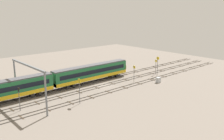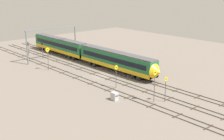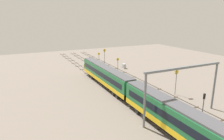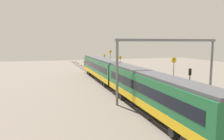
{
  "view_description": "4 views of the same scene",
  "coord_description": "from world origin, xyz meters",
  "views": [
    {
      "loc": [
        -40.84,
        -48.94,
        19.99
      ],
      "look_at": [
        4.41,
        1.89,
        3.23
      ],
      "focal_mm": 39.66,
      "sensor_mm": 36.0,
      "label": 1
    },
    {
      "loc": [
        50.93,
        -42.36,
        20.32
      ],
      "look_at": [
        2.79,
        0.71,
        1.89
      ],
      "focal_mm": 48.32,
      "sensor_mm": 36.0,
      "label": 2
    },
    {
      "loc": [
        -43.91,
        24.15,
        16.62
      ],
      "look_at": [
        5.0,
        0.44,
        2.24
      ],
      "focal_mm": 32.32,
      "sensor_mm": 36.0,
      "label": 3
    },
    {
      "loc": [
        -47.86,
        16.42,
        8.4
      ],
      "look_at": [
        1.18,
        1.48,
        1.89
      ],
      "focal_mm": 34.68,
      "sensor_mm": 36.0,
      "label": 4
    }
  ],
  "objects": [
    {
      "name": "speed_sign_distant_end",
      "position": [
        8.26,
        -3.08,
        3.07
      ],
      "size": [
        0.14,
        0.86,
        4.77
      ],
      "color": "#4C4C51",
      "rests_on": "ground"
    },
    {
      "name": "relay_cabinet",
      "position": [
        13.07,
        -7.9,
        0.74
      ],
      "size": [
        1.26,
        0.89,
        1.48
      ],
      "color": "#B2B7BC",
      "rests_on": "ground"
    },
    {
      "name": "speed_sign_near_foreground",
      "position": [
        19.66,
        -1.64,
        2.97
      ],
      "size": [
        0.14,
        0.81,
        4.68
      ],
      "color": "#4C4C51",
      "rests_on": "ground"
    },
    {
      "name": "speed_sign_far_trackside",
      "position": [
        -12.47,
        -6.55,
        3.8
      ],
      "size": [
        0.14,
        1.09,
        5.67
      ],
      "color": "#4C4C51",
      "rests_on": "ground"
    },
    {
      "name": "signal_light_trackside_approach",
      "position": [
        -29.75,
        -3.04,
        2.72
      ],
      "size": [
        0.31,
        0.32,
        4.13
      ],
      "color": "#4C4C51",
      "rests_on": "ground"
    },
    {
      "name": "track_second_near",
      "position": [
        0.0,
        0.0,
        0.07
      ],
      "size": [
        99.35,
        2.4,
        0.16
      ],
      "color": "#59544C",
      "rests_on": "ground"
    },
    {
      "name": "overhead_gantry",
      "position": [
        -20.83,
        -0.13,
        6.51
      ],
      "size": [
        0.4,
        15.81,
        8.92
      ],
      "color": "slate",
      "rests_on": "ground"
    },
    {
      "name": "signal_light_trackside_departure",
      "position": [
        -23.71,
        -1.77,
        3.24
      ],
      "size": [
        0.31,
        0.32,
        4.99
      ],
      "color": "#4C4C51",
      "rests_on": "ground"
    },
    {
      "name": "speed_sign_mid_trackside",
      "position": [
        18.46,
        -3.24,
        3.93
      ],
      "size": [
        0.14,
        1.0,
        6.02
      ],
      "color": "#4C4C51",
      "rests_on": "ground"
    },
    {
      "name": "track_near_foreground",
      "position": [
        0.0,
        -4.9,
        0.07
      ],
      "size": [
        99.35,
        2.4,
        0.16
      ],
      "color": "#59544C",
      "rests_on": "ground"
    },
    {
      "name": "ground_plane",
      "position": [
        0.0,
        0.0,
        0.0
      ],
      "size": [
        115.35,
        115.35,
        0.0
      ],
      "primitive_type": "plane",
      "color": "slate"
    },
    {
      "name": "train",
      "position": [
        -12.31,
        4.9,
        2.66
      ],
      "size": [
        50.4,
        3.24,
        4.8
      ],
      "color": "#1E6638",
      "rests_on": "ground"
    },
    {
      "name": "track_with_train",
      "position": [
        0.0,
        4.9,
        0.07
      ],
      "size": [
        99.35,
        2.4,
        0.16
      ],
      "color": "#59544C",
      "rests_on": "ground"
    }
  ]
}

